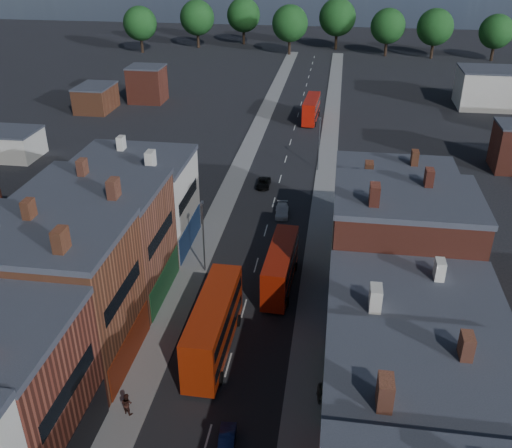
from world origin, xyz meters
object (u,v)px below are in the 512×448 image
(car_3, at_px, (282,211))
(ped_1, at_px, (127,404))
(car_1, at_px, (227,442))
(car_2, at_px, (263,183))
(ped_3, at_px, (319,393))
(bus_2, at_px, (311,109))
(bus_1, at_px, (280,266))
(bus_0, at_px, (214,325))

(car_3, bearing_deg, ped_1, -107.02)
(car_1, relative_size, car_3, 0.80)
(car_2, bearing_deg, car_3, -68.78)
(ped_3, bearing_deg, car_3, 0.43)
(car_2, bearing_deg, ped_1, -97.18)
(car_3, xyz_separation_m, ped_3, (6.24, -31.75, 0.53))
(bus_2, height_order, ped_1, bus_2)
(car_1, distance_m, ped_3, 8.02)
(bus_1, bearing_deg, bus_2, 92.68)
(bus_1, bearing_deg, bus_0, -110.42)
(car_2, bearing_deg, bus_0, -90.51)
(bus_2, xyz_separation_m, ped_3, (5.03, -71.80, -1.25))
(bus_2, height_order, car_1, bus_2)
(car_1, relative_size, car_2, 0.83)
(car_3, bearing_deg, car_1, -94.19)
(bus_1, height_order, car_1, bus_1)
(bus_0, distance_m, ped_1, 9.55)
(car_3, xyz_separation_m, ped_1, (-7.90, -34.85, 0.44))
(car_2, bearing_deg, ped_3, -77.76)
(bus_2, height_order, car_3, bus_2)
(car_3, height_order, ped_3, ped_3)
(car_2, xyz_separation_m, ped_1, (-4.38, -43.28, 0.48))
(bus_2, bearing_deg, car_1, -87.95)
(bus_0, height_order, bus_1, bus_0)
(bus_0, xyz_separation_m, car_1, (3.00, -9.95, -2.22))
(bus_0, height_order, bus_2, bus_0)
(bus_1, height_order, bus_2, bus_1)
(bus_1, distance_m, bus_2, 56.20)
(bus_2, xyz_separation_m, ped_1, (-9.10, -74.91, -1.34))
(bus_2, xyz_separation_m, car_3, (-1.20, -40.06, -1.77))
(car_1, xyz_separation_m, ped_3, (6.20, 5.06, 0.58))
(bus_1, bearing_deg, car_3, 97.77)
(bus_1, bearing_deg, car_1, -91.79)
(bus_1, relative_size, bus_2, 1.01)
(ped_1, bearing_deg, ped_3, -145.25)
(car_3, relative_size, ped_1, 2.24)
(bus_1, relative_size, car_3, 2.56)
(bus_2, bearing_deg, ped_3, -83.07)
(bus_1, distance_m, car_3, 16.32)
(bus_0, xyz_separation_m, car_3, (2.96, 26.86, -2.17))
(bus_0, height_order, car_3, bus_0)
(ped_3, bearing_deg, car_1, 118.57)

